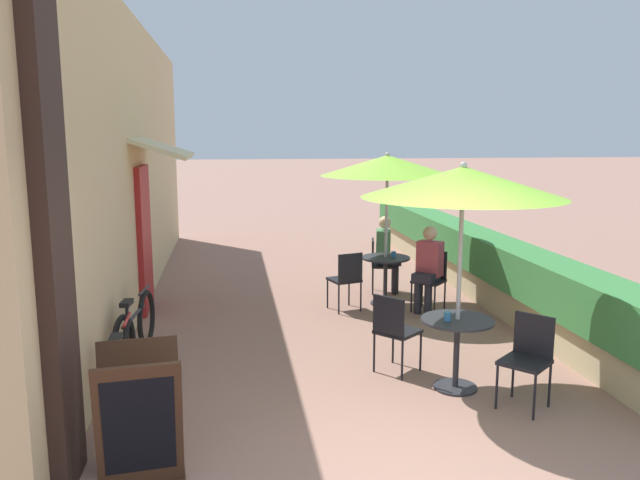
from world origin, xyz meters
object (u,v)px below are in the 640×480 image
(patio_umbrella_mid, at_px, (387,166))
(cafe_chair_mid_right, at_px, (379,261))
(patio_table_near, at_px, (457,340))
(patio_umbrella_near, at_px, (463,182))
(cafe_chair_near_right, at_px, (528,353))
(cafe_chair_mid_left, at_px, (431,276))
(bicycle_leaning, at_px, (122,368))
(menu_board, at_px, (140,417))
(seated_patron_mid_left, at_px, (428,265))
(bicycle_second, at_px, (135,330))
(cafe_chair_near_left, at_px, (394,327))
(seated_patron_mid_right, at_px, (387,251))
(patio_table_mid, at_px, (385,271))
(cafe_chair_mid_back, at_px, (347,276))
(coffee_cup_near, at_px, (447,316))
(coffee_cup_mid, at_px, (394,254))

(patio_umbrella_mid, bearing_deg, cafe_chair_mid_right, 83.86)
(patio_table_near, distance_m, patio_umbrella_near, 1.58)
(cafe_chair_mid_right, bearing_deg, cafe_chair_near_right, 17.24)
(cafe_chair_mid_left, bearing_deg, bicycle_leaning, 76.65)
(bicycle_leaning, distance_m, menu_board, 1.44)
(seated_patron_mid_left, distance_m, bicycle_second, 4.15)
(patio_umbrella_near, bearing_deg, cafe_chair_mid_right, 87.87)
(seated_patron_mid_left, bearing_deg, menu_board, 91.16)
(patio_umbrella_mid, height_order, cafe_chair_mid_left, patio_umbrella_mid)
(cafe_chair_near_left, bearing_deg, cafe_chair_mid_right, 127.95)
(patio_table_near, relative_size, seated_patron_mid_right, 0.58)
(patio_umbrella_near, height_order, patio_umbrella_mid, same)
(patio_umbrella_mid, bearing_deg, seated_patron_mid_right, 74.78)
(cafe_chair_near_right, height_order, patio_table_mid, cafe_chair_near_right)
(patio_table_mid, relative_size, cafe_chair_mid_back, 0.84)
(menu_board, bearing_deg, coffee_cup_near, 16.79)
(cafe_chair_near_left, height_order, patio_table_mid, cafe_chair_near_left)
(patio_table_near, relative_size, patio_umbrella_mid, 0.32)
(seated_patron_mid_left, bearing_deg, coffee_cup_near, 118.21)
(bicycle_leaning, distance_m, bicycle_second, 1.15)
(patio_umbrella_mid, height_order, seated_patron_mid_left, patio_umbrella_mid)
(seated_patron_mid_right, distance_m, bicycle_second, 4.44)
(cafe_chair_near_left, distance_m, cafe_chair_mid_right, 3.48)
(cafe_chair_near_left, bearing_deg, bicycle_second, -146.49)
(cafe_chair_near_right, xyz_separation_m, coffee_cup_mid, (-0.34, 3.63, 0.26))
(patio_umbrella_mid, xyz_separation_m, cafe_chair_mid_back, (-0.65, -0.29, -1.57))
(patio_table_near, xyz_separation_m, cafe_chair_mid_left, (0.64, 2.78, 0.01))
(patio_umbrella_near, bearing_deg, cafe_chair_mid_left, 76.99)
(cafe_chair_near_left, relative_size, coffee_cup_near, 9.67)
(coffee_cup_mid, bearing_deg, patio_umbrella_mid, 155.41)
(patio_umbrella_near, xyz_separation_m, bicycle_second, (-3.31, 1.25, -1.73))
(patio_umbrella_near, bearing_deg, seated_patron_mid_right, 86.25)
(cafe_chair_near_left, bearing_deg, patio_umbrella_near, 6.20)
(coffee_cup_near, xyz_separation_m, bicycle_leaning, (-3.15, 0.14, -0.42))
(bicycle_leaning, bearing_deg, seated_patron_mid_right, 45.36)
(cafe_chair_mid_right, bearing_deg, cafe_chair_mid_left, 36.20)
(cafe_chair_mid_left, distance_m, bicycle_leaning, 4.74)
(cafe_chair_near_left, xyz_separation_m, seated_patron_mid_right, (0.77, 3.39, 0.17))
(coffee_cup_near, bearing_deg, cafe_chair_mid_left, 74.83)
(cafe_chair_mid_left, relative_size, seated_patron_mid_left, 0.70)
(cafe_chair_near_left, distance_m, seated_patron_mid_right, 3.48)
(patio_table_near, relative_size, coffee_cup_near, 8.09)
(coffee_cup_near, xyz_separation_m, coffee_cup_mid, (0.30, 3.18, 0.00))
(patio_table_near, height_order, cafe_chair_mid_right, cafe_chair_mid_right)
(coffee_cup_mid, relative_size, menu_board, 0.09)
(patio_umbrella_mid, xyz_separation_m, cafe_chair_mid_left, (0.57, -0.42, -1.57))
(cafe_chair_near_left, distance_m, bicycle_second, 2.90)
(cafe_chair_mid_right, height_order, seated_patron_mid_right, seated_patron_mid_right)
(cafe_chair_near_left, bearing_deg, cafe_chair_mid_back, 140.35)
(coffee_cup_mid, height_order, menu_board, menu_board)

